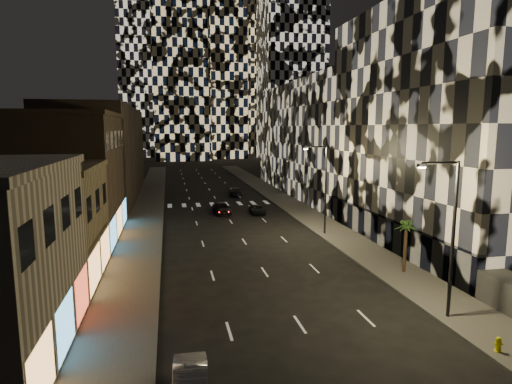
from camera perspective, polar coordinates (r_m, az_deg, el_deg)
name	(u,v)px	position (r m, az deg, el deg)	size (l,w,h in m)	color
sidewalk_left	(148,206)	(61.70, -14.22, -1.82)	(4.00, 120.00, 0.15)	#47443F
sidewalk_right	(286,201)	(63.91, 3.99, -1.22)	(4.00, 120.00, 0.15)	#47443F
curb_left	(163,205)	(61.63, -12.27, -1.77)	(0.20, 120.00, 0.15)	#4C4C47
curb_right	(272,202)	(63.39, 2.16, -1.29)	(0.20, 120.00, 0.15)	#4C4C47
retail_tan	(23,228)	(33.93, -28.60, -4.28)	(10.00, 10.00, 8.00)	#8A7853
retail_brown	(64,179)	(45.56, -24.25, 1.60)	(10.00, 15.00, 12.00)	#4C3B2B
retail_filler_left	(103,153)	(71.48, -19.70, 4.92)	(10.00, 40.00, 14.00)	#4C3B2B
midrise_right	(466,127)	(44.29, 26.17, 7.79)	(16.00, 25.00, 22.00)	#232326
midrise_base	(384,231)	(41.18, 16.73, -5.04)	(0.60, 25.00, 3.00)	#383838
midrise_filler_right	(333,139)	(72.85, 10.23, 6.92)	(16.00, 40.00, 18.00)	#232326
tower_right_mid	(291,10)	(156.53, 4.74, 23.01)	(20.00, 20.00, 100.00)	black
tower_center_low	(180,16)	(155.11, -10.16, 22.09)	(18.00, 18.00, 95.00)	black
streetlight_near	(450,229)	(26.31, 24.43, -4.46)	(2.55, 0.25, 9.00)	black
streetlight_far	(323,183)	(43.80, 8.99, 1.15)	(2.55, 0.25, 9.00)	black
car_dark_midlane	(222,208)	(54.71, -4.60, -2.15)	(1.83, 4.54, 1.55)	black
car_dark_oncoming	(235,192)	(69.36, -2.77, 0.06)	(1.88, 4.62, 1.34)	black
car_dark_rightlane	(257,210)	(54.69, 0.20, -2.39)	(1.76, 3.82, 1.06)	black
fire_hydrant	(498,345)	(25.00, 29.60, -17.27)	(0.37, 0.35, 0.75)	yellow
palm_tree	(406,229)	(33.92, 19.38, -4.74)	(1.98, 2.02, 3.95)	#47331E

